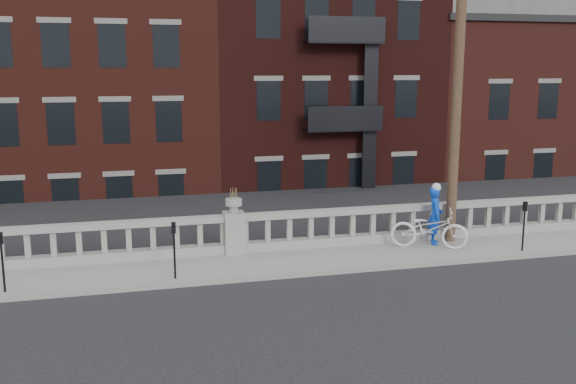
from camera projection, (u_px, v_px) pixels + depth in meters
name	position (u px, v px, depth m)	size (l,w,h in m)	color
ground	(266.00, 311.00, 13.51)	(120.00, 120.00, 0.00)	black
sidewalk	(241.00, 265.00, 16.35)	(32.00, 2.20, 0.15)	gray
balustrade	(234.00, 235.00, 17.14)	(28.00, 0.34, 1.03)	gray
planter_pedestal	(234.00, 228.00, 17.10)	(0.55, 0.55, 1.76)	gray
lower_level	(185.00, 112.00, 35.04)	(80.00, 44.00, 20.80)	#605E59
utility_pole	(459.00, 60.00, 17.44)	(1.60, 0.28, 10.00)	#422D1E
parking_meter_a	(2.00, 255.00, 14.03)	(0.10, 0.09, 1.36)	black
parking_meter_b	(174.00, 244.00, 14.94)	(0.10, 0.09, 1.36)	black
parking_meter_c	(524.00, 220.00, 17.22)	(0.10, 0.09, 1.36)	black
bicycle	(429.00, 228.00, 17.55)	(0.73, 2.09, 1.10)	silver
cyclist	(435.00, 215.00, 17.94)	(0.59, 0.39, 1.63)	blue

